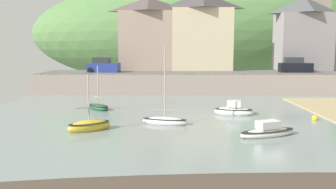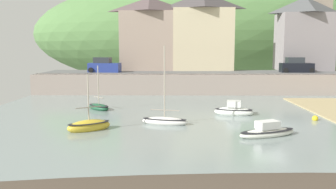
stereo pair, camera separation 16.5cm
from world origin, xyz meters
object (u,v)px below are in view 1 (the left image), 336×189
sailboat_tall_mast (165,121)px  sailboat_far_left (99,107)px  sailboat_nearest_shore (89,126)px  sailboat_blue_trim (234,111)px  church_with_spire (318,8)px  mooring_buoy (315,118)px  waterfront_building_centre (202,31)px  motorboat_with_cabin (268,132)px  parked_car_by_wall (295,66)px  parked_car_near_slipway (103,66)px  waterfront_building_left (149,33)px  waterfront_building_right (303,33)px

sailboat_tall_mast → sailboat_far_left: bearing=147.4°
sailboat_nearest_shore → sailboat_tall_mast: (5.13, 1.96, -0.03)m
sailboat_blue_trim → sailboat_tall_mast: (-5.73, -3.76, -0.08)m
church_with_spire → mooring_buoy: church_with_spire is taller
waterfront_building_centre → mooring_buoy: 25.86m
church_with_spire → motorboat_with_cabin: church_with_spire is taller
sailboat_blue_trim → motorboat_with_cabin: bearing=-71.9°
sailboat_tall_mast → parked_car_by_wall: bearing=64.2°
motorboat_with_cabin → parked_car_near_slipway: 28.63m
motorboat_with_cabin → mooring_buoy: bearing=22.5°
waterfront_building_centre → sailboat_nearest_shore: bearing=-110.1°
waterfront_building_left → sailboat_far_left: bearing=-100.6°
sailboat_nearest_shore → motorboat_with_cabin: sailboat_nearest_shore is taller
sailboat_nearest_shore → waterfront_building_left: bearing=51.5°
waterfront_building_right → parked_car_near_slipway: 28.21m
church_with_spire → parked_car_by_wall: 13.34m
waterfront_building_right → parked_car_by_wall: waterfront_building_right is taller
motorboat_with_cabin → sailboat_blue_trim: sailboat_blue_trim is taller
sailboat_tall_mast → parked_car_by_wall: size_ratio=1.43×
waterfront_building_right → church_with_spire: size_ratio=0.58×
sailboat_tall_mast → parked_car_near_slipway: 22.57m
church_with_spire → mooring_buoy: bearing=-111.7°
mooring_buoy → sailboat_far_left: bearing=165.1°
waterfront_building_left → sailboat_tall_mast: 26.42m
sailboat_far_left → parked_car_by_wall: bearing=81.4°
sailboat_nearest_shore → parked_car_by_wall: parked_car_by_wall is taller
parked_car_by_wall → mooring_buoy: bearing=-103.0°
church_with_spire → parked_car_by_wall: size_ratio=4.28×
sailboat_blue_trim → church_with_spire: bearing=67.1°
waterfront_building_centre → sailboat_far_left: waterfront_building_centre is taller
waterfront_building_left → parked_car_by_wall: (19.31, -4.50, -4.38)m
waterfront_building_left → sailboat_tall_mast: size_ratio=1.72×
sailboat_nearest_shore → mooring_buoy: bearing=-21.5°
waterfront_building_right → waterfront_building_left: bearing=180.0°
motorboat_with_cabin → sailboat_blue_trim: bearing=75.1°
parked_car_near_slipway → mooring_buoy: bearing=-37.2°
sailboat_blue_trim → mooring_buoy: 6.35m
parked_car_near_slipway → mooring_buoy: parked_car_near_slipway is taller
waterfront_building_right → sailboat_far_left: size_ratio=2.47×
waterfront_building_centre → parked_car_by_wall: (11.83, -4.50, -4.71)m
motorboat_with_cabin → parked_car_near_slipway: bearing=99.6°
sailboat_nearest_shore → sailboat_far_left: bearing=63.9°
sailboat_nearest_shore → parked_car_by_wall: (21.81, 22.71, 2.90)m
church_with_spire → parked_car_near_slipway: size_ratio=4.15×
waterfront_building_left → waterfront_building_centre: (7.48, 0.00, 0.33)m
waterfront_building_right → sailboat_nearest_shore: bearing=-131.7°
waterfront_building_right → sailboat_blue_trim: bearing=-121.9°
waterfront_building_left → motorboat_with_cabin: 31.03m
motorboat_with_cabin → waterfront_building_left: bearing=85.7°
parked_car_near_slipway → mooring_buoy: size_ratio=9.17×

